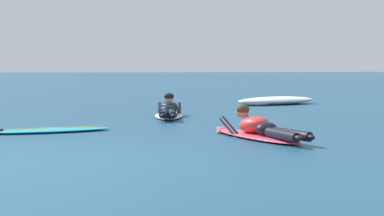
# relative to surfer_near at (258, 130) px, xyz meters

# --- Properties ---
(ground_plane) EXTENTS (120.00, 120.00, 0.00)m
(ground_plane) POSITION_rel_surfer_near_xyz_m (-3.16, 7.97, -0.13)
(ground_plane) COLOR navy
(surfer_near) EXTENTS (1.25, 2.60, 0.55)m
(surfer_near) POSITION_rel_surfer_near_xyz_m (0.00, 0.00, 0.00)
(surfer_near) COLOR #E54C66
(surfer_near) RESTS_ON ground
(surfer_far) EXTENTS (0.81, 2.61, 0.53)m
(surfer_far) POSITION_rel_surfer_near_xyz_m (-0.99, 4.16, 0.00)
(surfer_far) COLOR white
(surfer_far) RESTS_ON ground
(drifting_surfboard) EXTENTS (2.07, 1.06, 0.16)m
(drifting_surfboard) POSITION_rel_surfer_near_xyz_m (-3.24, 1.35, -0.10)
(drifting_surfboard) COLOR #2DB2D1
(drifting_surfboard) RESTS_ON ground
(whitewater_front) EXTENTS (2.61, 1.74, 0.22)m
(whitewater_front) POSITION_rel_surfer_near_xyz_m (2.36, 8.06, -0.03)
(whitewater_front) COLOR white
(whitewater_front) RESTS_ON ground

